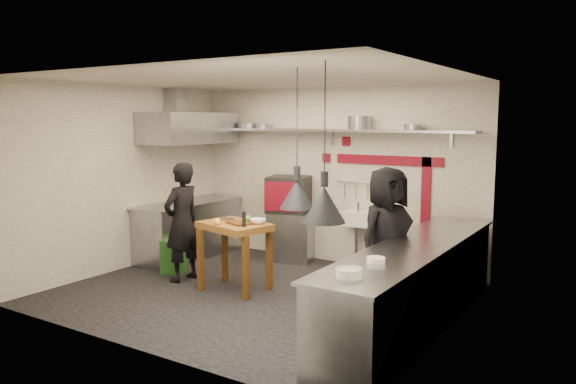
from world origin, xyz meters
The scene contains 47 objects.
floor centered at (0.00, 0.00, 0.00)m, with size 5.00×5.00×0.00m, color black.
ceiling centered at (0.00, 0.00, 2.80)m, with size 5.00×5.00×0.00m, color beige.
wall_back centered at (0.00, 2.10, 1.40)m, with size 5.00×0.04×2.80m, color silver.
wall_front centered at (0.00, -2.10, 1.40)m, with size 5.00×0.04×2.80m, color silver.
wall_left centered at (-2.50, 0.00, 1.40)m, with size 0.04×4.20×2.80m, color silver.
wall_right centered at (2.50, 0.00, 1.40)m, with size 0.04×4.20×2.80m, color silver.
red_band_horiz centered at (0.95, 2.08, 1.68)m, with size 1.70×0.02×0.14m, color maroon.
red_band_vert centered at (1.55, 2.08, 1.20)m, with size 0.14×0.02×1.10m, color maroon.
red_tile_a centered at (0.25, 2.08, 1.95)m, with size 0.14×0.02×0.14m, color maroon.
red_tile_b centered at (-0.10, 2.08, 1.68)m, with size 0.14×0.02×0.14m, color maroon.
back_shelf centered at (0.00, 1.92, 2.12)m, with size 4.60×0.34×0.04m, color gray.
shelf_bracket_left centered at (-1.90, 2.07, 2.02)m, with size 0.04×0.06×0.24m, color gray.
shelf_bracket_mid centered at (0.00, 2.07, 2.02)m, with size 0.04×0.06×0.24m, color gray.
shelf_bracket_right centered at (1.90, 2.07, 2.02)m, with size 0.04×0.06×0.24m, color gray.
pan_far_left centered at (-1.53, 1.92, 2.19)m, with size 0.29×0.29×0.09m, color gray.
pan_mid_left centered at (-1.22, 1.92, 2.18)m, with size 0.26×0.26×0.07m, color gray.
stock_pot centered at (0.55, 1.92, 2.24)m, with size 0.35×0.35×0.20m, color gray.
pan_right centered at (1.39, 1.92, 2.18)m, with size 0.25×0.25×0.08m, color gray.
oven_stand centered at (-0.59, 1.82, 0.40)m, with size 0.68×0.62×0.80m, color gray.
combi_oven centered at (-0.60, 1.76, 1.09)m, with size 0.64×0.60×0.58m, color black.
oven_door centered at (-0.56, 1.46, 1.09)m, with size 0.55×0.03×0.46m, color maroon.
oven_glass centered at (-0.58, 1.45, 1.09)m, with size 0.33×0.01×0.34m, color black.
hand_sink centered at (0.55, 1.92, 0.78)m, with size 0.46×0.34×0.22m, color silver.
sink_tap centered at (0.55, 1.92, 0.96)m, with size 0.03×0.03×0.14m, color gray.
sink_drain centered at (0.55, 1.88, 0.34)m, with size 0.06×0.06×0.66m, color gray.
utensil_rail centered at (0.55, 2.06, 1.32)m, with size 0.02×0.02×0.90m, color gray.
counter_right centered at (2.15, 0.00, 0.45)m, with size 0.70×3.80×0.90m, color gray.
counter_right_top centered at (2.15, 0.00, 0.92)m, with size 0.76×3.90×0.03m, color gray.
plate_stack centered at (2.12, -1.56, 0.97)m, with size 0.22×0.22×0.09m, color silver.
small_bowl_right centered at (2.10, -0.94, 0.96)m, with size 0.18×0.18×0.05m, color silver.
counter_left centered at (-2.15, 1.05, 0.45)m, with size 0.70×1.90×0.90m, color gray.
counter_left_top centered at (-2.15, 1.05, 0.92)m, with size 0.76×2.00×0.03m, color gray.
extractor_hood centered at (-2.10, 1.05, 2.15)m, with size 0.78×1.60×0.50m, color gray.
hood_duct centered at (-2.35, 1.05, 2.55)m, with size 0.28×0.28×0.50m, color gray.
green_bin centered at (-1.67, 0.20, 0.25)m, with size 0.31×0.31×0.50m, color #235E21.
prep_table centered at (-0.36, 0.01, 0.46)m, with size 0.92×0.64×0.92m, color brown, non-canonical shape.
cutting_board centered at (-0.25, -0.02, 0.93)m, with size 0.32×0.23×0.03m, color #503111.
pepper_mill centered at (-0.08, -0.15, 1.02)m, with size 0.05×0.05×0.20m, color black.
lemon_a centered at (-0.49, -0.19, 0.96)m, with size 0.09×0.09×0.09m, color yellow.
lemon_b centered at (-0.46, -0.22, 0.96)m, with size 0.08×0.08×0.08m, color yellow.
veg_ball centered at (-0.23, 0.14, 0.97)m, with size 0.09×0.09×0.09m, color #5C8337.
steel_tray centered at (-0.54, 0.10, 0.94)m, with size 0.18×0.12×0.03m, color gray.
bowl centered at (-0.06, 0.12, 0.95)m, with size 0.21×0.21×0.07m, color silver.
heat_lamp_near centered at (1.25, -1.01, 2.10)m, with size 0.35×0.35×1.41m, color black, non-canonical shape.
heat_lamp_far centered at (1.81, -1.45, 2.09)m, with size 0.39×0.39×1.43m, color black, non-canonical shape.
chef_left centered at (-1.27, -0.03, 0.85)m, with size 0.62×0.41×1.69m, color black.
chef_right centered at (1.66, 0.39, 0.87)m, with size 0.85×0.55×1.73m, color black.
Camera 1 is at (4.21, -5.81, 2.29)m, focal length 35.00 mm.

